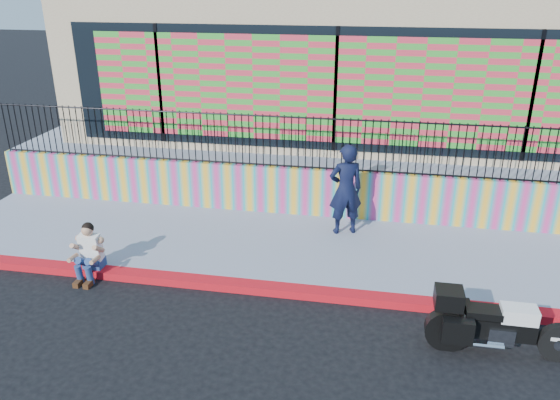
# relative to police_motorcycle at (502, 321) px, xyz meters

# --- Properties ---
(ground) EXTENTS (90.00, 90.00, 0.00)m
(ground) POSITION_rel_police_motorcycle_xyz_m (-3.00, 1.04, -0.57)
(ground) COLOR black
(ground) RESTS_ON ground
(red_curb) EXTENTS (16.00, 0.30, 0.15)m
(red_curb) POSITION_rel_police_motorcycle_xyz_m (-3.00, 1.04, -0.50)
(red_curb) COLOR #B90D10
(red_curb) RESTS_ON ground
(sidewalk) EXTENTS (16.00, 3.00, 0.15)m
(sidewalk) POSITION_rel_police_motorcycle_xyz_m (-3.00, 2.69, -0.50)
(sidewalk) COLOR #898FA4
(sidewalk) RESTS_ON ground
(mural_wall) EXTENTS (16.00, 0.20, 1.10)m
(mural_wall) POSITION_rel_police_motorcycle_xyz_m (-3.00, 4.29, 0.13)
(mural_wall) COLOR #D63885
(mural_wall) RESTS_ON sidewalk
(metal_fence) EXTENTS (15.80, 0.04, 1.20)m
(metal_fence) POSITION_rel_police_motorcycle_xyz_m (-3.00, 4.29, 1.28)
(metal_fence) COLOR black
(metal_fence) RESTS_ON mural_wall
(elevated_platform) EXTENTS (16.00, 10.00, 1.25)m
(elevated_platform) POSITION_rel_police_motorcycle_xyz_m (-3.00, 9.39, 0.05)
(elevated_platform) COLOR #898FA4
(elevated_platform) RESTS_ON ground
(storefront_building) EXTENTS (14.00, 8.06, 4.00)m
(storefront_building) POSITION_rel_police_motorcycle_xyz_m (-3.00, 9.18, 2.68)
(storefront_building) COLOR tan
(storefront_building) RESTS_ON elevated_platform
(police_motorcycle) EXTENTS (2.19, 0.72, 1.36)m
(police_motorcycle) POSITION_rel_police_motorcycle_xyz_m (0.00, 0.00, 0.00)
(police_motorcycle) COLOR black
(police_motorcycle) RESTS_ON ground
(police_officer) EXTENTS (0.83, 0.69, 1.96)m
(police_officer) POSITION_rel_police_motorcycle_xyz_m (-2.57, 3.47, 0.56)
(police_officer) COLOR black
(police_officer) RESTS_ON sidewalk
(seated_man) EXTENTS (0.54, 0.71, 1.06)m
(seated_man) POSITION_rel_police_motorcycle_xyz_m (-7.09, 0.91, -0.12)
(seated_man) COLOR navy
(seated_man) RESTS_ON ground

